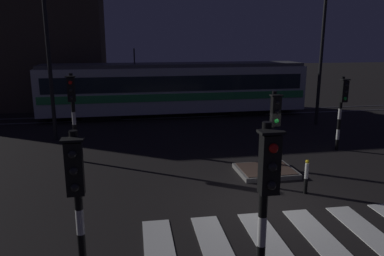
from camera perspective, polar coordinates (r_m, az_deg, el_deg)
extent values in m
plane|color=black|center=(11.27, 10.91, -11.45)|extent=(120.00, 120.00, 0.00)
cube|color=#59595E|center=(22.94, -0.54, 1.68)|extent=(80.00, 0.12, 0.03)
cube|color=#59595E|center=(24.33, -1.13, 2.36)|extent=(80.00, 0.12, 0.03)
cube|color=silver|center=(9.09, 12.65, -17.99)|extent=(0.80, 3.84, 0.02)
cube|color=silver|center=(9.60, 20.18, -16.70)|extent=(0.80, 3.84, 0.02)
cube|color=silver|center=(10.26, 26.76, -15.33)|extent=(0.80, 3.84, 0.02)
cube|color=slate|center=(13.74, 11.20, -6.46)|extent=(2.01, 1.65, 0.16)
cube|color=#4C382D|center=(13.71, 11.21, -6.10)|extent=(1.81, 1.49, 0.02)
cylinder|color=white|center=(6.19, 10.63, -15.21)|extent=(0.14, 0.14, 0.50)
cylinder|color=black|center=(5.96, 10.84, -10.96)|extent=(0.14, 0.14, 0.50)
cylinder|color=white|center=(5.78, 11.06, -6.41)|extent=(0.14, 0.14, 0.50)
cylinder|color=black|center=(5.63, 11.29, -1.58)|extent=(0.14, 0.14, 0.50)
cube|color=black|center=(5.58, 11.77, -5.49)|extent=(0.28, 0.20, 0.90)
sphere|color=red|center=(5.40, 12.35, -3.04)|extent=(0.14, 0.14, 0.14)
sphere|color=black|center=(5.48, 12.20, -5.85)|extent=(0.14, 0.14, 0.14)
sphere|color=black|center=(5.58, 12.06, -8.56)|extent=(0.14, 0.14, 0.14)
cube|color=black|center=(5.44, 12.02, -0.60)|extent=(0.36, 0.24, 0.04)
cylinder|color=black|center=(17.42, 21.27, -2.36)|extent=(0.14, 0.14, 0.45)
cylinder|color=white|center=(17.31, 21.40, -0.91)|extent=(0.14, 0.14, 0.45)
cylinder|color=black|center=(17.21, 21.53, 0.55)|extent=(0.14, 0.14, 0.45)
cylinder|color=white|center=(17.13, 21.66, 2.03)|extent=(0.14, 0.14, 0.45)
cylinder|color=black|center=(17.05, 21.79, 3.52)|extent=(0.14, 0.14, 0.45)
cylinder|color=white|center=(16.98, 21.92, 5.03)|extent=(0.14, 0.14, 0.45)
cylinder|color=black|center=(16.93, 22.06, 6.54)|extent=(0.14, 0.14, 0.45)
cube|color=black|center=(16.83, 22.25, 5.20)|extent=(0.28, 0.20, 0.90)
sphere|color=black|center=(16.71, 22.54, 6.09)|extent=(0.14, 0.14, 0.14)
sphere|color=black|center=(16.74, 22.45, 5.15)|extent=(0.14, 0.14, 0.14)
sphere|color=green|center=(16.78, 22.37, 4.20)|extent=(0.14, 0.14, 0.14)
cube|color=black|center=(16.78, 22.40, 6.86)|extent=(0.36, 0.24, 0.04)
cylinder|color=black|center=(15.42, -17.21, -3.95)|extent=(0.14, 0.14, 0.49)
cylinder|color=white|center=(15.29, -17.33, -2.19)|extent=(0.14, 0.14, 0.49)
cylinder|color=black|center=(15.16, -17.46, -0.39)|extent=(0.14, 0.14, 0.49)
cylinder|color=white|center=(15.06, -17.59, 1.43)|extent=(0.14, 0.14, 0.49)
cylinder|color=black|center=(14.97, -17.73, 3.27)|extent=(0.14, 0.14, 0.49)
cylinder|color=white|center=(14.90, -17.86, 5.14)|extent=(0.14, 0.14, 0.49)
cylinder|color=black|center=(14.84, -18.00, 7.02)|extent=(0.14, 0.14, 0.49)
cube|color=black|center=(14.71, -17.98, 5.58)|extent=(0.28, 0.20, 0.90)
sphere|color=red|center=(14.57, -18.11, 6.61)|extent=(0.14, 0.14, 0.14)
sphere|color=black|center=(14.60, -18.03, 5.52)|extent=(0.14, 0.14, 0.14)
sphere|color=black|center=(14.64, -17.95, 4.44)|extent=(0.14, 0.14, 0.14)
cube|color=black|center=(14.66, -18.12, 7.47)|extent=(0.36, 0.24, 0.04)
cylinder|color=black|center=(7.15, -16.48, -16.87)|extent=(0.14, 0.14, 0.46)
cylinder|color=white|center=(6.93, -16.75, -13.54)|extent=(0.14, 0.14, 0.46)
cylinder|color=black|center=(6.73, -17.02, -10.01)|extent=(0.14, 0.14, 0.46)
cylinder|color=white|center=(6.57, -17.29, -6.28)|extent=(0.14, 0.14, 0.46)
cylinder|color=black|center=(6.43, -17.58, -2.38)|extent=(0.14, 0.14, 0.46)
cube|color=black|center=(6.38, -17.52, -5.97)|extent=(0.28, 0.20, 0.90)
sphere|color=black|center=(6.19, -17.82, -3.86)|extent=(0.14, 0.14, 0.14)
sphere|color=black|center=(6.27, -17.64, -6.30)|extent=(0.14, 0.14, 0.14)
sphere|color=black|center=(6.37, -17.46, -8.68)|extent=(0.14, 0.14, 0.14)
cube|color=black|center=(6.24, -17.84, -1.72)|extent=(0.36, 0.24, 0.04)
cylinder|color=black|center=(12.45, 11.81, -7.92)|extent=(0.14, 0.14, 0.45)
cylinder|color=white|center=(12.29, 11.91, -5.96)|extent=(0.14, 0.14, 0.45)
cylinder|color=black|center=(12.15, 12.01, -3.96)|extent=(0.14, 0.14, 0.45)
cylinder|color=white|center=(12.03, 12.12, -1.91)|extent=(0.14, 0.14, 0.45)
cylinder|color=black|center=(11.92, 12.22, 0.18)|extent=(0.14, 0.14, 0.45)
cylinder|color=white|center=(11.83, 12.33, 2.30)|extent=(0.14, 0.14, 0.45)
cylinder|color=black|center=(11.75, 12.44, 4.45)|extent=(0.14, 0.14, 0.45)
cube|color=black|center=(11.66, 12.67, 2.50)|extent=(0.28, 0.20, 0.90)
sphere|color=black|center=(11.51, 12.95, 3.77)|extent=(0.14, 0.14, 0.14)
sphere|color=black|center=(11.56, 12.88, 2.40)|extent=(0.14, 0.14, 0.14)
sphere|color=green|center=(11.61, 12.81, 1.04)|extent=(0.14, 0.14, 0.14)
cube|color=black|center=(11.58, 12.79, 4.88)|extent=(0.36, 0.24, 0.04)
cylinder|color=black|center=(18.47, -21.02, 9.96)|extent=(0.18, 0.18, 7.70)
cylinder|color=black|center=(21.75, 19.08, 9.57)|extent=(0.18, 0.18, 6.99)
cube|color=silver|center=(23.25, -2.63, 6.04)|extent=(16.17, 2.50, 2.70)
cube|color=green|center=(22.05, -2.16, 4.72)|extent=(15.85, 0.04, 0.44)
cube|color=green|center=(24.54, -3.03, 5.61)|extent=(15.85, 0.04, 0.44)
cube|color=black|center=(21.95, -2.18, 6.79)|extent=(15.36, 0.03, 0.90)
cube|color=#4C4C51|center=(23.10, -2.67, 9.61)|extent=(15.85, 2.30, 0.20)
cylinder|color=#262628|center=(22.87, -8.82, 10.68)|extent=(0.08, 0.08, 1.00)
cube|color=black|center=(24.49, 7.78, 2.70)|extent=(2.20, 2.00, 0.35)
cube|color=black|center=(23.31, -13.48, 1.90)|extent=(2.20, 2.00, 0.35)
sphere|color=#F9F2CC|center=(25.70, 15.73, 5.37)|extent=(0.24, 0.24, 0.24)
cylinder|color=black|center=(12.25, 16.97, -8.47)|extent=(0.12, 0.12, 0.50)
cylinder|color=white|center=(12.08, 17.13, -6.26)|extent=(0.12, 0.12, 0.50)
sphere|color=yellow|center=(11.99, 17.23, -4.91)|extent=(0.12, 0.12, 0.12)
cube|color=#42382D|center=(30.59, -26.91, 11.67)|extent=(14.03, 8.00, 8.98)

